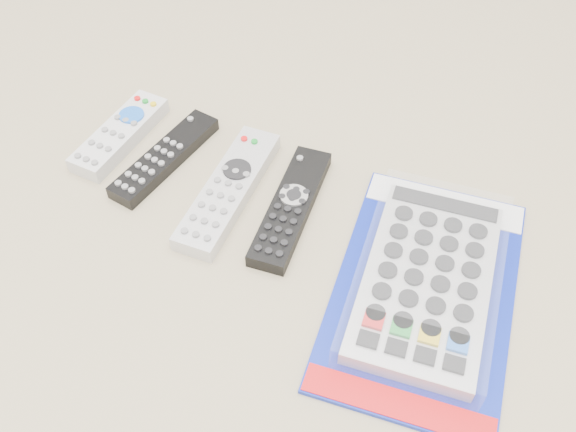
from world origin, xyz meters
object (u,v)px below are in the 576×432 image
at_px(remote_slim_black, 165,157).
at_px(remote_large_black, 291,207).
at_px(remote_small_grey, 120,134).
at_px(remote_silver_dvd, 229,190).
at_px(jumbo_remote_packaged, 427,279).

bearing_deg(remote_slim_black, remote_large_black, 5.03).
height_order(remote_small_grey, remote_large_black, remote_small_grey).
relative_size(remote_small_grey, remote_silver_dvd, 0.76).
height_order(remote_slim_black, remote_silver_dvd, remote_silver_dvd).
relative_size(remote_slim_black, remote_large_black, 0.93).
relative_size(remote_slim_black, jumbo_remote_packaged, 0.54).
relative_size(remote_small_grey, jumbo_remote_packaged, 0.48).
distance_m(remote_silver_dvd, jumbo_remote_packaged, 0.28).
height_order(remote_slim_black, remote_large_black, same).
bearing_deg(remote_small_grey, remote_large_black, -2.24).
bearing_deg(remote_small_grey, remote_silver_dvd, -6.57).
relative_size(remote_silver_dvd, remote_large_black, 1.09).
bearing_deg(remote_silver_dvd, remote_large_black, 2.02).
height_order(remote_slim_black, jumbo_remote_packaged, jumbo_remote_packaged).
distance_m(remote_silver_dvd, remote_large_black, 0.09).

